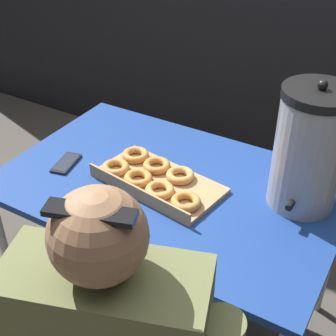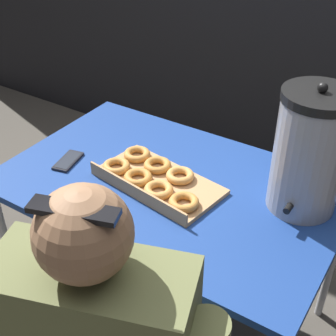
% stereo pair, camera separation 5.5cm
% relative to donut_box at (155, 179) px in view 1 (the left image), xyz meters
% --- Properties ---
extents(ground_plane, '(12.00, 12.00, 0.00)m').
position_rel_donut_box_xyz_m(ground_plane, '(0.04, 0.03, -0.72)').
color(ground_plane, '#4C473F').
extents(folding_table, '(1.21, 0.78, 0.70)m').
position_rel_donut_box_xyz_m(folding_table, '(0.04, 0.03, -0.07)').
color(folding_table, navy).
rests_on(folding_table, ground).
extents(donut_box, '(0.49, 0.31, 0.05)m').
position_rel_donut_box_xyz_m(donut_box, '(0.00, 0.00, 0.00)').
color(donut_box, tan).
rests_on(donut_box, folding_table).
extents(coffee_urn, '(0.23, 0.26, 0.44)m').
position_rel_donut_box_xyz_m(coffee_urn, '(0.48, 0.16, 0.19)').
color(coffee_urn, '#939399').
rests_on(coffee_urn, folding_table).
extents(cell_phone, '(0.09, 0.15, 0.01)m').
position_rel_donut_box_xyz_m(cell_phone, '(-0.36, -0.07, -0.01)').
color(cell_phone, black).
rests_on(cell_phone, folding_table).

